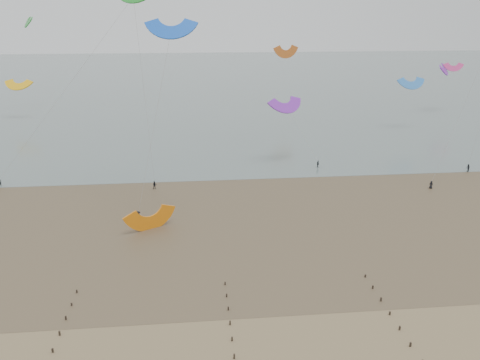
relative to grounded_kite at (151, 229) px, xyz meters
name	(u,v)px	position (x,y,z in m)	size (l,w,h in m)	color
ground	(193,353)	(6.47, -28.95, 0.00)	(500.00, 500.00, 0.00)	brown
sea_and_shore	(168,214)	(2.39, 5.45, 0.01)	(500.00, 665.00, 0.03)	#475654
kitesurfers	(317,178)	(31.03, 18.06, 0.86)	(108.63, 28.99, 1.89)	black
grounded_kite	(151,229)	(0.00, 0.00, 0.00)	(7.13, 3.73, 5.43)	orange
kites_airborne	(121,51)	(-11.69, 64.24, 21.91)	(254.96, 121.42, 37.93)	#12968C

